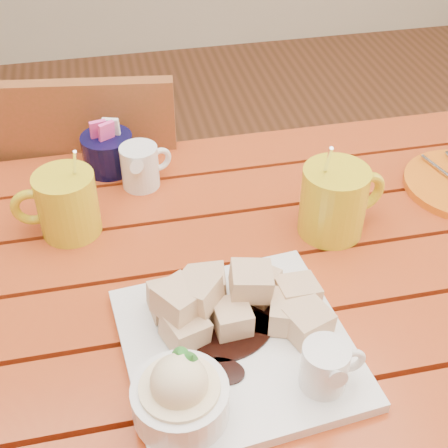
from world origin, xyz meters
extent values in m
cube|color=#9C2B14|center=(0.00, -0.11, 0.73)|extent=(1.20, 0.11, 0.03)
cube|color=#9C2B14|center=(0.00, 0.00, 0.73)|extent=(1.20, 0.11, 0.03)
cube|color=#9C2B14|center=(0.00, 0.11, 0.73)|extent=(1.20, 0.11, 0.03)
cube|color=#9C2B14|center=(0.00, 0.23, 0.73)|extent=(1.20, 0.11, 0.03)
cube|color=#9C2B14|center=(0.00, 0.34, 0.73)|extent=(1.20, 0.11, 0.03)
cube|color=#9C2B14|center=(0.00, 0.36, 0.68)|extent=(1.12, 0.04, 0.08)
cylinder|color=#9C2B14|center=(0.55, 0.35, 0.36)|extent=(0.06, 0.06, 0.72)
cube|color=white|center=(0.01, -0.10, 0.76)|extent=(0.29, 0.29, 0.02)
cube|color=#B87638|center=(0.05, -0.02, 0.78)|extent=(0.07, 0.07, 0.04)
cube|color=#B87638|center=(0.09, -0.10, 0.78)|extent=(0.06, 0.06, 0.04)
cube|color=#B87638|center=(-0.01, -0.01, 0.78)|extent=(0.05, 0.05, 0.04)
cube|color=#B87638|center=(0.10, -0.05, 0.78)|extent=(0.05, 0.05, 0.04)
cube|color=#B87638|center=(0.08, -0.08, 0.78)|extent=(0.06, 0.06, 0.04)
cube|color=#B87638|center=(-0.07, -0.03, 0.78)|extent=(0.05, 0.05, 0.04)
cube|color=#B87638|center=(0.04, -0.05, 0.82)|extent=(0.05, 0.05, 0.04)
cube|color=#B87638|center=(0.01, -0.07, 0.78)|extent=(0.05, 0.05, 0.04)
cube|color=#B87638|center=(-0.03, -0.05, 0.82)|extent=(0.07, 0.07, 0.04)
cube|color=#B87638|center=(-0.05, -0.08, 0.78)|extent=(0.06, 0.06, 0.04)
cube|color=#B87638|center=(-0.05, -0.06, 0.82)|extent=(0.07, 0.07, 0.04)
cylinder|color=white|center=(-0.07, -0.18, 0.79)|extent=(0.11, 0.11, 0.04)
cylinder|color=#FFEBBB|center=(-0.07, -0.18, 0.80)|extent=(0.09, 0.09, 0.03)
sphere|color=#FFEBBB|center=(-0.07, -0.18, 0.82)|extent=(0.06, 0.06, 0.06)
cone|color=#2A802B|center=(-0.06, -0.17, 0.84)|extent=(0.03, 0.04, 0.03)
cone|color=#2A802B|center=(-0.07, -0.16, 0.84)|extent=(0.03, 0.03, 0.02)
cylinder|color=white|center=(0.09, -0.17, 0.79)|extent=(0.05, 0.05, 0.06)
cylinder|color=black|center=(0.09, -0.17, 0.82)|extent=(0.04, 0.04, 0.01)
cone|color=white|center=(0.09, -0.20, 0.82)|extent=(0.02, 0.02, 0.03)
torus|color=white|center=(0.12, -0.17, 0.80)|extent=(0.04, 0.01, 0.04)
cylinder|color=gold|center=(-0.18, 0.18, 0.80)|extent=(0.09, 0.09, 0.10)
cylinder|color=black|center=(-0.18, 0.18, 0.84)|extent=(0.08, 0.08, 0.01)
torus|color=gold|center=(-0.23, 0.18, 0.80)|extent=(0.06, 0.02, 0.06)
cylinder|color=silver|center=(-0.17, 0.19, 0.83)|extent=(0.02, 0.06, 0.13)
cylinder|color=gold|center=(0.20, 0.10, 0.80)|extent=(0.10, 0.10, 0.11)
cylinder|color=black|center=(0.20, 0.10, 0.85)|extent=(0.08, 0.08, 0.01)
torus|color=gold|center=(0.25, 0.11, 0.80)|extent=(0.07, 0.03, 0.07)
cylinder|color=silver|center=(0.18, 0.11, 0.84)|extent=(0.02, 0.07, 0.14)
cylinder|color=white|center=(-0.07, 0.28, 0.79)|extent=(0.06, 0.06, 0.07)
cylinder|color=white|center=(-0.07, 0.28, 0.82)|extent=(0.05, 0.05, 0.01)
cone|color=white|center=(-0.07, 0.25, 0.81)|extent=(0.03, 0.03, 0.03)
torus|color=white|center=(-0.03, 0.28, 0.79)|extent=(0.04, 0.02, 0.04)
cylinder|color=black|center=(-0.12, 0.34, 0.78)|extent=(0.09, 0.09, 0.06)
cube|color=#FF45A2|center=(-0.13, 0.34, 0.82)|extent=(0.03, 0.02, 0.04)
cube|color=white|center=(-0.10, 0.34, 0.82)|extent=(0.03, 0.02, 0.04)
cube|color=#FF45A2|center=(-0.11, 0.33, 0.82)|extent=(0.03, 0.02, 0.04)
cube|color=brown|center=(-0.17, 0.60, 0.43)|extent=(0.47, 0.47, 0.03)
cylinder|color=brown|center=(0.03, 0.75, 0.21)|extent=(0.04, 0.04, 0.42)
cylinder|color=brown|center=(-0.32, 0.80, 0.21)|extent=(0.04, 0.04, 0.42)
cylinder|color=brown|center=(-0.02, 0.40, 0.21)|extent=(0.04, 0.04, 0.42)
cylinder|color=brown|center=(-0.37, 0.45, 0.21)|extent=(0.04, 0.04, 0.42)
cube|color=brown|center=(-0.20, 0.41, 0.66)|extent=(0.42, 0.09, 0.44)
camera|label=1|loc=(-0.11, -0.58, 1.36)|focal=50.00mm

